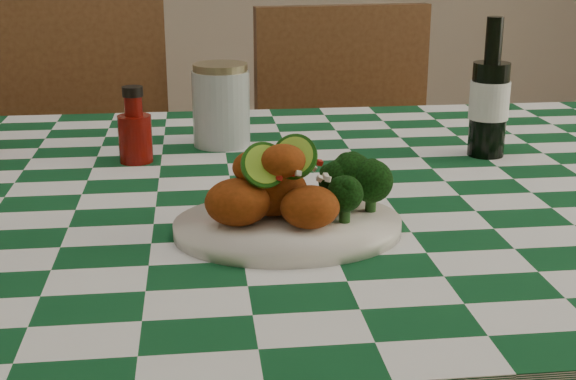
{
  "coord_description": "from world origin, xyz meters",
  "views": [
    {
      "loc": [
        -0.05,
        -1.07,
        1.13
      ],
      "look_at": [
        0.06,
        -0.18,
        0.84
      ],
      "focal_mm": 50.0,
      "sensor_mm": 36.0,
      "label": 1
    }
  ],
  "objects": [
    {
      "name": "wooden_chair_right",
      "position": [
        0.34,
        0.69,
        0.48
      ],
      "size": [
        0.49,
        0.5,
        0.96
      ],
      "primitive_type": null,
      "rotation": [
        0.0,
        0.0,
        0.11
      ],
      "color": "#472814",
      "rests_on": "ground"
    },
    {
      "name": "wooden_chair_left",
      "position": [
        -0.27,
        0.68,
        0.49
      ],
      "size": [
        0.58,
        0.59,
        0.98
      ],
      "primitive_type": null,
      "rotation": [
        0.0,
        0.0,
        0.33
      ],
      "color": "#472814",
      "rests_on": "ground"
    },
    {
      "name": "fried_chicken_pile",
      "position": [
        0.05,
        -0.18,
        0.85
      ],
      "size": [
        0.14,
        0.11,
        0.09
      ],
      "primitive_type": null,
      "color": "#8D350D",
      "rests_on": "plate"
    },
    {
      "name": "plate",
      "position": [
        0.06,
        -0.18,
        0.8
      ],
      "size": [
        0.27,
        0.21,
        0.02
      ],
      "primitive_type": null,
      "rotation": [
        0.0,
        0.0,
        0.01
      ],
      "color": "white",
      "rests_on": "dining_table"
    },
    {
      "name": "mason_jar",
      "position": [
        -0.0,
        0.25,
        0.85
      ],
      "size": [
        0.1,
        0.1,
        0.14
      ],
      "primitive_type": null,
      "rotation": [
        0.0,
        0.0,
        -0.12
      ],
      "color": "#B2BCBA",
      "rests_on": "dining_table"
    },
    {
      "name": "beer_bottle",
      "position": [
        0.41,
        0.13,
        0.9
      ],
      "size": [
        0.07,
        0.07,
        0.22
      ],
      "primitive_type": null,
      "rotation": [
        0.0,
        0.0,
        0.18
      ],
      "color": "black",
      "rests_on": "dining_table"
    },
    {
      "name": "ketchup_bottle",
      "position": [
        -0.14,
        0.16,
        0.85
      ],
      "size": [
        0.06,
        0.06,
        0.12
      ],
      "primitive_type": null,
      "rotation": [
        0.0,
        0.0,
        -0.08
      ],
      "color": "#630A04",
      "rests_on": "dining_table"
    },
    {
      "name": "broccoli_side",
      "position": [
        0.14,
        -0.17,
        0.84
      ],
      "size": [
        0.09,
        0.09,
        0.07
      ],
      "primitive_type": null,
      "color": "black",
      "rests_on": "plate"
    }
  ]
}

